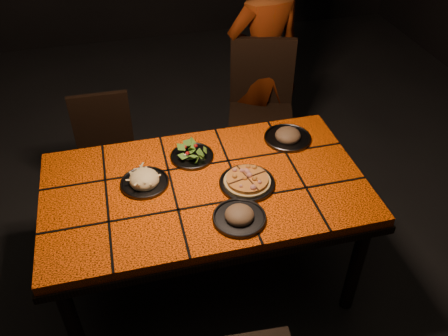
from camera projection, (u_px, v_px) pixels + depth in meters
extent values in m
cube|color=black|center=(208.00, 280.00, 2.85)|extent=(6.00, 7.00, 0.04)
cube|color=#FF5308|center=(205.00, 188.00, 2.38)|extent=(1.60, 0.90, 0.05)
cube|color=black|center=(205.00, 194.00, 2.41)|extent=(1.62, 0.92, 0.04)
cylinder|color=black|center=(74.00, 326.00, 2.22)|extent=(0.07, 0.07, 0.66)
cylinder|color=black|center=(355.00, 267.00, 2.49)|extent=(0.07, 0.07, 0.66)
cylinder|color=black|center=(73.00, 217.00, 2.77)|extent=(0.07, 0.07, 0.66)
cylinder|color=black|center=(304.00, 178.00, 3.04)|extent=(0.07, 0.07, 0.66)
cube|color=black|center=(108.00, 165.00, 3.04)|extent=(0.38, 0.38, 0.04)
cube|color=black|center=(102.00, 122.00, 3.03)|extent=(0.37, 0.04, 0.41)
cylinder|color=black|center=(90.00, 208.00, 3.03)|extent=(0.03, 0.03, 0.38)
cylinder|color=black|center=(137.00, 200.00, 3.08)|extent=(0.03, 0.03, 0.38)
cylinder|color=black|center=(90.00, 178.00, 3.26)|extent=(0.03, 0.03, 0.38)
cylinder|color=black|center=(134.00, 172.00, 3.31)|extent=(0.03, 0.03, 0.38)
cube|color=black|center=(261.00, 119.00, 3.31)|extent=(0.55, 0.55, 0.04)
cube|color=black|center=(262.00, 71.00, 3.30)|extent=(0.44, 0.17, 0.49)
cylinder|color=black|center=(234.00, 162.00, 3.34)|extent=(0.04, 0.04, 0.45)
cylinder|color=black|center=(285.00, 163.00, 3.32)|extent=(0.04, 0.04, 0.45)
cylinder|color=black|center=(235.00, 132.00, 3.61)|extent=(0.04, 0.04, 0.45)
cylinder|color=black|center=(283.00, 134.00, 3.60)|extent=(0.04, 0.04, 0.45)
imported|color=brown|center=(264.00, 61.00, 3.36)|extent=(0.60, 0.43, 1.53)
cylinder|color=#333438|center=(247.00, 183.00, 2.36)|extent=(0.28, 0.28, 0.01)
torus|color=#333438|center=(247.00, 182.00, 2.35)|extent=(0.28, 0.28, 0.01)
cylinder|color=tan|center=(247.00, 182.00, 2.35)|extent=(0.28, 0.28, 0.01)
cylinder|color=gold|center=(247.00, 179.00, 2.34)|extent=(0.25, 0.25, 0.02)
cylinder|color=#333438|center=(145.00, 183.00, 2.36)|extent=(0.24, 0.24, 0.01)
torus|color=#333438|center=(145.00, 182.00, 2.35)|extent=(0.24, 0.24, 0.01)
ellipsoid|color=beige|center=(144.00, 179.00, 2.34)|extent=(0.14, 0.14, 0.08)
cylinder|color=#333438|center=(192.00, 157.00, 2.52)|extent=(0.23, 0.23, 0.01)
torus|color=#333438|center=(192.00, 155.00, 2.52)|extent=(0.23, 0.23, 0.01)
cylinder|color=#333438|center=(239.00, 218.00, 2.17)|extent=(0.25, 0.25, 0.01)
torus|color=#333438|center=(239.00, 217.00, 2.17)|extent=(0.25, 0.25, 0.01)
ellipsoid|color=brown|center=(239.00, 214.00, 2.15)|extent=(0.15, 0.15, 0.08)
cylinder|color=#333438|center=(288.00, 138.00, 2.65)|extent=(0.26, 0.26, 0.01)
torus|color=#333438|center=(288.00, 137.00, 2.65)|extent=(0.26, 0.26, 0.01)
ellipsoid|color=brown|center=(288.00, 134.00, 2.63)|extent=(0.16, 0.16, 0.09)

